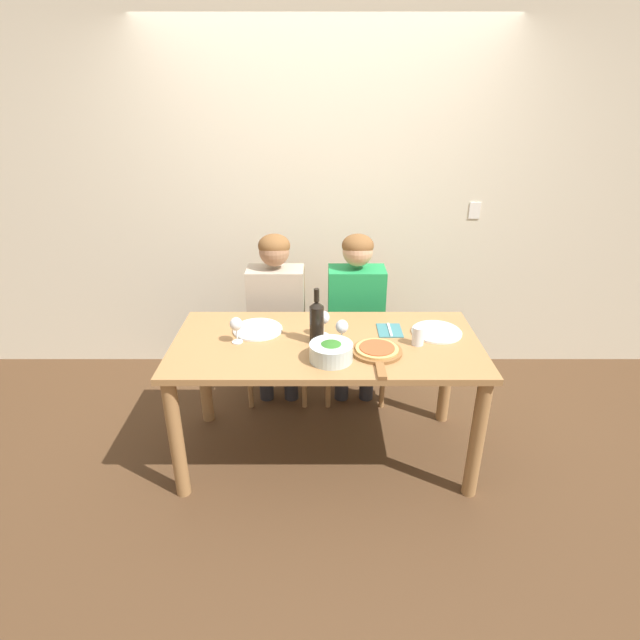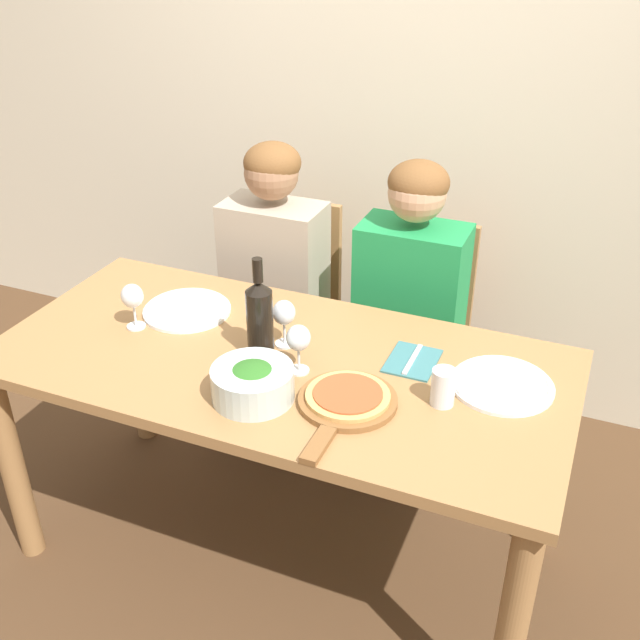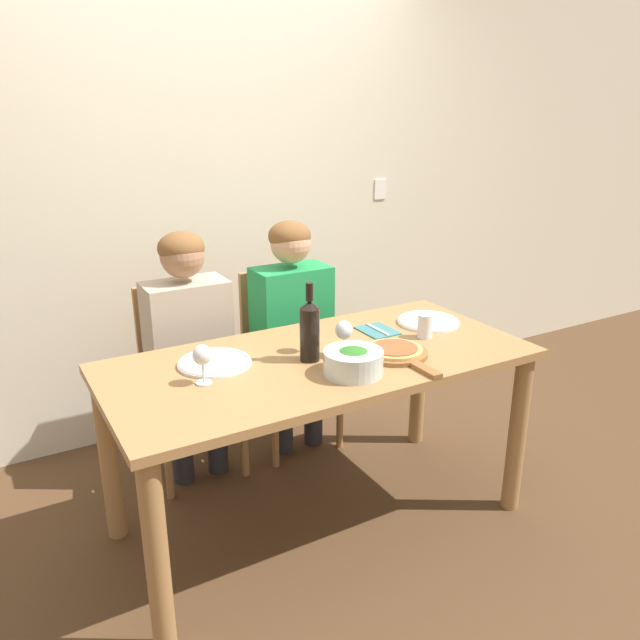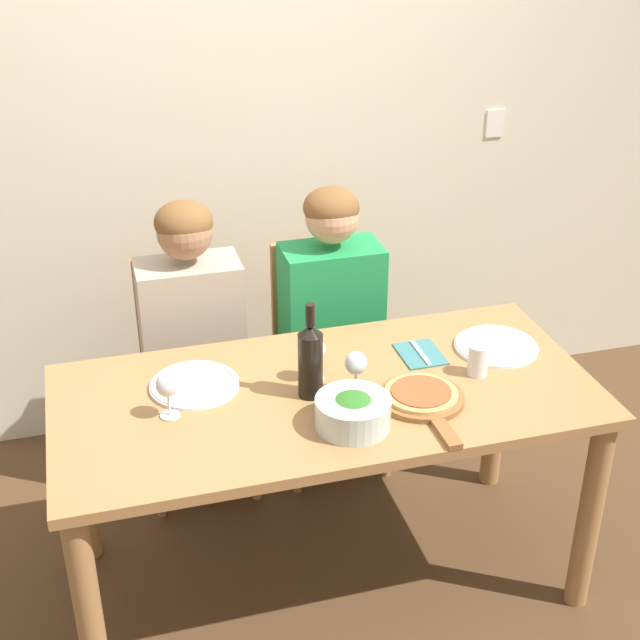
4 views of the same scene
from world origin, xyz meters
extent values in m
plane|color=#4C331E|center=(0.00, 0.00, 0.00)|extent=(40.00, 40.00, 0.00)
cube|color=beige|center=(0.00, 1.20, 1.35)|extent=(10.00, 0.05, 2.70)
cube|color=white|center=(1.10, 1.17, 1.25)|extent=(0.08, 0.01, 0.12)
cube|color=#9E7042|center=(0.00, 0.00, 0.76)|extent=(1.72, 0.81, 0.04)
cylinder|color=#9E7042|center=(-0.80, -0.35, 0.37)|extent=(0.08, 0.08, 0.74)
cylinder|color=#9E7042|center=(0.80, -0.35, 0.37)|extent=(0.08, 0.08, 0.74)
cylinder|color=#9E7042|center=(-0.80, 0.35, 0.37)|extent=(0.08, 0.08, 0.74)
cylinder|color=#9E7042|center=(0.80, 0.35, 0.37)|extent=(0.08, 0.08, 0.74)
cube|color=#9E7042|center=(-0.33, 0.68, 0.42)|extent=(0.42, 0.42, 0.04)
cube|color=#9E7042|center=(-0.33, 0.88, 0.68)|extent=(0.38, 0.03, 0.48)
cylinder|color=#9E7042|center=(-0.52, 0.49, 0.20)|extent=(0.04, 0.04, 0.40)
cylinder|color=#9E7042|center=(-0.14, 0.49, 0.20)|extent=(0.04, 0.04, 0.40)
cylinder|color=#9E7042|center=(-0.52, 0.87, 0.20)|extent=(0.04, 0.04, 0.40)
cylinder|color=#9E7042|center=(-0.14, 0.87, 0.20)|extent=(0.04, 0.04, 0.40)
cube|color=#9E7042|center=(0.21, 0.68, 0.42)|extent=(0.42, 0.42, 0.04)
cube|color=#9E7042|center=(0.21, 0.88, 0.68)|extent=(0.38, 0.03, 0.48)
cylinder|color=#9E7042|center=(0.02, 0.49, 0.20)|extent=(0.04, 0.04, 0.40)
cylinder|color=#9E7042|center=(0.40, 0.49, 0.20)|extent=(0.04, 0.04, 0.40)
cylinder|color=#9E7042|center=(0.02, 0.87, 0.20)|extent=(0.04, 0.04, 0.40)
cylinder|color=#9E7042|center=(0.40, 0.87, 0.20)|extent=(0.04, 0.04, 0.40)
cylinder|color=#28282D|center=(-0.42, 0.60, 0.22)|extent=(0.10, 0.10, 0.44)
cylinder|color=#28282D|center=(-0.24, 0.60, 0.22)|extent=(0.10, 0.10, 0.44)
cube|color=tan|center=(-0.33, 0.66, 0.71)|extent=(0.38, 0.22, 0.54)
cylinder|color=tan|center=(-0.53, 0.42, 0.56)|extent=(0.07, 0.31, 0.14)
cylinder|color=tan|center=(-0.13, 0.42, 0.56)|extent=(0.07, 0.31, 0.14)
sphere|color=#9E7051|center=(-0.33, 0.66, 1.10)|extent=(0.20, 0.20, 0.20)
ellipsoid|color=brown|center=(-0.33, 0.67, 1.13)|extent=(0.21, 0.21, 0.15)
cylinder|color=#28282D|center=(0.12, 0.60, 0.22)|extent=(0.10, 0.10, 0.44)
cylinder|color=#28282D|center=(0.30, 0.60, 0.22)|extent=(0.10, 0.10, 0.44)
cube|color=#1E8C47|center=(0.21, 0.66, 0.71)|extent=(0.38, 0.22, 0.54)
cylinder|color=#1E8C47|center=(0.01, 0.42, 0.56)|extent=(0.07, 0.31, 0.14)
cylinder|color=#1E8C47|center=(0.41, 0.42, 0.56)|extent=(0.07, 0.31, 0.14)
sphere|color=tan|center=(0.21, 0.66, 1.10)|extent=(0.20, 0.20, 0.20)
ellipsoid|color=brown|center=(0.21, 0.67, 1.13)|extent=(0.21, 0.21, 0.15)
cylinder|color=black|center=(-0.05, -0.01, 0.89)|extent=(0.08, 0.08, 0.22)
cone|color=black|center=(-0.05, -0.01, 1.01)|extent=(0.08, 0.08, 0.03)
cylinder|color=black|center=(-0.05, -0.01, 1.06)|extent=(0.03, 0.03, 0.07)
cylinder|color=silver|center=(0.02, -0.21, 0.82)|extent=(0.23, 0.23, 0.09)
ellipsoid|color=#2D6B23|center=(0.02, -0.21, 0.83)|extent=(0.19, 0.19, 0.10)
cylinder|color=white|center=(-0.40, 0.14, 0.78)|extent=(0.29, 0.29, 0.01)
torus|color=white|center=(-0.40, 0.14, 0.79)|extent=(0.28, 0.28, 0.02)
cylinder|color=white|center=(0.64, 0.11, 0.78)|extent=(0.29, 0.29, 0.01)
torus|color=white|center=(0.64, 0.11, 0.79)|extent=(0.28, 0.28, 0.02)
cylinder|color=brown|center=(0.27, -0.13, 0.79)|extent=(0.27, 0.27, 0.02)
cube|color=brown|center=(0.27, -0.34, 0.79)|extent=(0.04, 0.14, 0.02)
cylinder|color=tan|center=(0.27, -0.13, 0.80)|extent=(0.23, 0.23, 0.01)
cylinder|color=#AD4C28|center=(0.27, -0.13, 0.81)|extent=(0.19, 0.19, 0.01)
cylinder|color=silver|center=(-0.50, -0.01, 0.78)|extent=(0.06, 0.06, 0.01)
cylinder|color=silver|center=(-0.50, -0.01, 0.82)|extent=(0.01, 0.01, 0.07)
ellipsoid|color=silver|center=(-0.50, -0.01, 0.89)|extent=(0.07, 0.07, 0.08)
ellipsoid|color=maroon|center=(-0.50, -0.01, 0.88)|extent=(0.06, 0.06, 0.03)
cylinder|color=silver|center=(0.08, -0.04, 0.78)|extent=(0.06, 0.06, 0.01)
cylinder|color=silver|center=(0.08, -0.04, 0.82)|extent=(0.01, 0.01, 0.07)
ellipsoid|color=silver|center=(0.08, -0.04, 0.89)|extent=(0.07, 0.07, 0.08)
ellipsoid|color=maroon|center=(0.08, -0.04, 0.88)|extent=(0.06, 0.06, 0.03)
cylinder|color=silver|center=(-0.02, 0.08, 0.78)|extent=(0.06, 0.06, 0.01)
cylinder|color=silver|center=(-0.02, 0.08, 0.82)|extent=(0.01, 0.01, 0.07)
ellipsoid|color=silver|center=(-0.02, 0.08, 0.89)|extent=(0.07, 0.07, 0.08)
ellipsoid|color=maroon|center=(-0.02, 0.08, 0.88)|extent=(0.06, 0.06, 0.03)
cylinder|color=silver|center=(0.50, -0.03, 0.83)|extent=(0.07, 0.07, 0.11)
cube|color=#387075|center=(0.37, 0.13, 0.78)|extent=(0.14, 0.18, 0.01)
cube|color=silver|center=(0.37, 0.13, 0.79)|extent=(0.01, 0.17, 0.01)
camera|label=1|loc=(-0.03, -2.48, 2.07)|focal=28.00mm
camera|label=2|loc=(0.83, -1.68, 1.98)|focal=42.00mm
camera|label=3|loc=(-1.16, -2.02, 1.73)|focal=35.00mm
camera|label=4|loc=(-0.67, -2.30, 2.29)|focal=50.00mm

